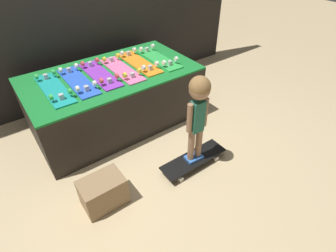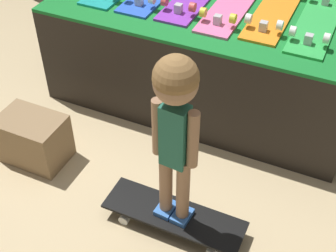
% 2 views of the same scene
% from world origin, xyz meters
% --- Properties ---
extents(ground_plane, '(16.00, 16.00, 0.00)m').
position_xyz_m(ground_plane, '(0.00, 0.00, 0.00)').
color(ground_plane, tan).
extents(display_rack, '(1.84, 1.02, 0.64)m').
position_xyz_m(display_rack, '(0.00, 0.70, 0.32)').
color(display_rack, black).
rests_on(display_rack, ground_plane).
extents(skateboard_teal_on_rack, '(0.20, 0.72, 0.09)m').
position_xyz_m(skateboard_teal_on_rack, '(-0.61, 0.70, 0.65)').
color(skateboard_teal_on_rack, teal).
rests_on(skateboard_teal_on_rack, display_rack).
extents(skateboard_blue_on_rack, '(0.20, 0.72, 0.09)m').
position_xyz_m(skateboard_blue_on_rack, '(-0.37, 0.71, 0.65)').
color(skateboard_blue_on_rack, blue).
rests_on(skateboard_blue_on_rack, display_rack).
extents(skateboard_purple_on_rack, '(0.20, 0.72, 0.09)m').
position_xyz_m(skateboard_purple_on_rack, '(-0.12, 0.71, 0.65)').
color(skateboard_purple_on_rack, purple).
rests_on(skateboard_purple_on_rack, display_rack).
extents(skateboard_pink_on_rack, '(0.20, 0.72, 0.09)m').
position_xyz_m(skateboard_pink_on_rack, '(0.12, 0.68, 0.65)').
color(skateboard_pink_on_rack, pink).
rests_on(skateboard_pink_on_rack, display_rack).
extents(skateboard_orange_on_rack, '(0.20, 0.72, 0.09)m').
position_xyz_m(skateboard_orange_on_rack, '(0.37, 0.72, 0.65)').
color(skateboard_orange_on_rack, orange).
rests_on(skateboard_orange_on_rack, display_rack).
extents(skateboard_green_on_rack, '(0.20, 0.72, 0.09)m').
position_xyz_m(skateboard_green_on_rack, '(0.61, 0.69, 0.65)').
color(skateboard_green_on_rack, green).
rests_on(skateboard_green_on_rack, display_rack).
extents(skateboard_on_floor, '(0.70, 0.21, 0.09)m').
position_xyz_m(skateboard_on_floor, '(0.26, -0.42, 0.07)').
color(skateboard_on_floor, black).
rests_on(skateboard_on_floor, ground_plane).
extents(child, '(0.21, 0.18, 0.89)m').
position_xyz_m(child, '(0.26, -0.42, 0.72)').
color(child, '#3870C6').
rests_on(child, skateboard_on_floor).
extents(storage_box, '(0.36, 0.25, 0.28)m').
position_xyz_m(storage_box, '(-0.65, -0.30, 0.14)').
color(storage_box, '#8E704C').
rests_on(storage_box, ground_plane).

